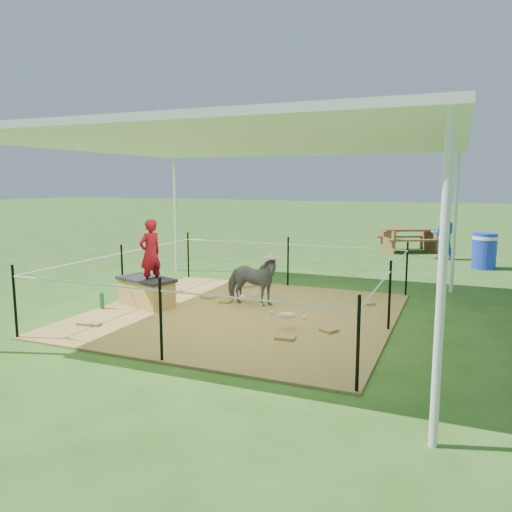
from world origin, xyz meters
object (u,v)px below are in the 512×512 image
at_px(picnic_table_near, 408,240).
at_px(straw_bale, 147,293).
at_px(green_bottle, 102,301).
at_px(woman, 150,247).
at_px(foal, 287,314).
at_px(trash_barrel, 484,251).
at_px(distant_person, 443,234).
at_px(pony, 251,281).

bearing_deg(picnic_table_near, straw_bale, -138.75).
relative_size(green_bottle, picnic_table_near, 0.16).
relative_size(woman, picnic_table_near, 0.69).
relative_size(foal, trash_barrel, 0.92).
distance_m(green_bottle, picnic_table_near, 9.86).
bearing_deg(foal, straw_bale, 155.34).
distance_m(foal, distant_person, 8.00).
xyz_separation_m(picnic_table_near, distant_person, (0.99, -1.18, 0.33)).
relative_size(pony, trash_barrel, 1.14).
bearing_deg(picnic_table_near, distant_person, -77.44).
xyz_separation_m(woman, picnic_table_near, (3.23, 8.61, -0.67)).
height_order(green_bottle, pony, pony).
relative_size(straw_bale, foal, 1.19).
bearing_deg(distant_person, trash_barrel, 129.98).
bearing_deg(trash_barrel, green_bottle, -131.37).
height_order(straw_bale, foal, foal).
bearing_deg(distant_person, straw_bale, 61.35).
height_order(woman, distant_person, woman).
bearing_deg(pony, distant_person, -19.53).
distance_m(trash_barrel, distant_person, 1.59).
xyz_separation_m(green_bottle, trash_barrel, (5.85, 6.65, 0.27)).
bearing_deg(picnic_table_near, pony, -129.98).
relative_size(foal, picnic_table_near, 0.48).
bearing_deg(distant_person, green_bottle, 59.81).
distance_m(straw_bale, pony, 1.75).
bearing_deg(foal, woman, 155.02).
bearing_deg(straw_bale, pony, 23.60).
xyz_separation_m(green_bottle, picnic_table_near, (3.88, 9.06, 0.18)).
relative_size(straw_bale, woman, 0.83).
xyz_separation_m(woman, distant_person, (4.23, 7.43, -0.34)).
xyz_separation_m(green_bottle, distant_person, (4.88, 7.88, 0.51)).
height_order(woman, picnic_table_near, woman).
distance_m(straw_bale, foal, 2.62).
xyz_separation_m(straw_bale, distant_person, (4.33, 7.43, 0.43)).
bearing_deg(picnic_table_near, woman, -138.17).
distance_m(pony, distant_person, 7.27).
distance_m(straw_bale, woman, 0.78).
distance_m(foal, picnic_table_near, 9.01).
height_order(straw_bale, green_bottle, straw_bale).
bearing_deg(distant_person, picnic_table_near, -48.29).
distance_m(pony, foal, 1.47).
bearing_deg(woman, foal, 99.75).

